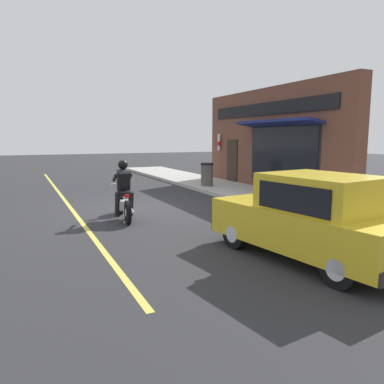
% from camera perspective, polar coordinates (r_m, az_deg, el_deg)
% --- Properties ---
extents(ground_plane, '(80.00, 80.00, 0.00)m').
position_cam_1_polar(ground_plane, '(11.84, -8.75, -2.53)').
color(ground_plane, '#2B2B2D').
extents(sidewalk_curb, '(2.60, 22.00, 0.14)m').
position_cam_1_polar(sidewalk_curb, '(16.39, 4.26, 0.81)').
color(sidewalk_curb, '#ADAAA3').
rests_on(sidewalk_curb, ground).
extents(lane_stripe, '(0.12, 19.80, 0.01)m').
position_cam_1_polar(lane_stripe, '(14.42, -19.01, -0.93)').
color(lane_stripe, '#D1C64C').
rests_on(lane_stripe, ground).
extents(storefront_building, '(1.25, 9.20, 4.20)m').
position_cam_1_polar(storefront_building, '(15.87, 11.78, 7.79)').
color(storefront_building, brown).
rests_on(storefront_building, ground).
extents(motorcycle_with_rider, '(0.62, 2.02, 1.62)m').
position_cam_1_polar(motorcycle_with_rider, '(10.31, -10.39, -0.38)').
color(motorcycle_with_rider, black).
rests_on(motorcycle_with_rider, ground).
extents(car_hatchback, '(2.13, 3.97, 1.57)m').
position_cam_1_polar(car_hatchback, '(7.11, 17.70, -3.84)').
color(car_hatchback, black).
rests_on(car_hatchback, ground).
extents(trash_bin, '(0.56, 0.56, 0.98)m').
position_cam_1_polar(trash_bin, '(16.13, 2.31, 2.73)').
color(trash_bin, '#514C47').
rests_on(trash_bin, sidewalk_curb).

